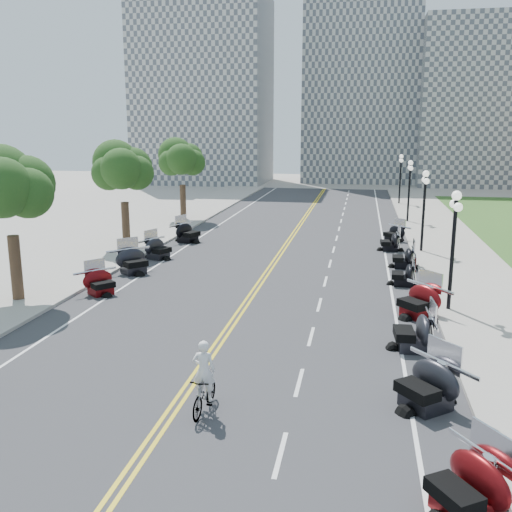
# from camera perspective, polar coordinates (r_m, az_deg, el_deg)

# --- Properties ---
(ground) EXTENTS (160.00, 160.00, 0.00)m
(ground) POSITION_cam_1_polar(r_m,az_deg,el_deg) (21.88, -2.92, -7.51)
(ground) COLOR gray
(road) EXTENTS (16.00, 90.00, 0.01)m
(road) POSITION_cam_1_polar(r_m,az_deg,el_deg) (31.28, 1.34, -1.35)
(road) COLOR #333335
(road) RESTS_ON ground
(centerline_yellow_a) EXTENTS (0.12, 90.00, 0.00)m
(centerline_yellow_a) POSITION_cam_1_polar(r_m,az_deg,el_deg) (31.29, 1.12, -1.33)
(centerline_yellow_a) COLOR yellow
(centerline_yellow_a) RESTS_ON road
(centerline_yellow_b) EXTENTS (0.12, 90.00, 0.00)m
(centerline_yellow_b) POSITION_cam_1_polar(r_m,az_deg,el_deg) (31.26, 1.56, -1.34)
(centerline_yellow_b) COLOR yellow
(centerline_yellow_b) RESTS_ON road
(edge_line_north) EXTENTS (0.12, 90.00, 0.00)m
(edge_line_north) POSITION_cam_1_polar(r_m,az_deg,el_deg) (30.94, 13.13, -1.82)
(edge_line_north) COLOR white
(edge_line_north) RESTS_ON road
(edge_line_south) EXTENTS (0.12, 90.00, 0.00)m
(edge_line_south) POSITION_cam_1_polar(r_m,az_deg,el_deg) (32.88, -9.74, -0.83)
(edge_line_south) COLOR white
(edge_line_south) RESTS_ON road
(lane_dash_4) EXTENTS (0.12, 2.00, 0.00)m
(lane_dash_4) POSITION_cam_1_polar(r_m,az_deg,el_deg) (14.21, 2.45, -19.19)
(lane_dash_4) COLOR white
(lane_dash_4) RESTS_ON road
(lane_dash_5) EXTENTS (0.12, 2.00, 0.00)m
(lane_dash_5) POSITION_cam_1_polar(r_m,az_deg,el_deg) (17.71, 4.34, -12.47)
(lane_dash_5) COLOR white
(lane_dash_5) RESTS_ON road
(lane_dash_6) EXTENTS (0.12, 2.00, 0.00)m
(lane_dash_6) POSITION_cam_1_polar(r_m,az_deg,el_deg) (21.39, 5.53, -8.00)
(lane_dash_6) COLOR white
(lane_dash_6) RESTS_ON road
(lane_dash_7) EXTENTS (0.12, 2.00, 0.00)m
(lane_dash_7) POSITION_cam_1_polar(r_m,az_deg,el_deg) (25.17, 6.35, -4.85)
(lane_dash_7) COLOR white
(lane_dash_7) RESTS_ON road
(lane_dash_8) EXTENTS (0.12, 2.00, 0.00)m
(lane_dash_8) POSITION_cam_1_polar(r_m,az_deg,el_deg) (29.01, 6.95, -2.53)
(lane_dash_8) COLOR white
(lane_dash_8) RESTS_ON road
(lane_dash_9) EXTENTS (0.12, 2.00, 0.00)m
(lane_dash_9) POSITION_cam_1_polar(r_m,az_deg,el_deg) (32.88, 7.41, -0.75)
(lane_dash_9) COLOR white
(lane_dash_9) RESTS_ON road
(lane_dash_10) EXTENTS (0.12, 2.00, 0.00)m
(lane_dash_10) POSITION_cam_1_polar(r_m,az_deg,el_deg) (36.79, 7.78, 0.65)
(lane_dash_10) COLOR white
(lane_dash_10) RESTS_ON road
(lane_dash_11) EXTENTS (0.12, 2.00, 0.00)m
(lane_dash_11) POSITION_cam_1_polar(r_m,az_deg,el_deg) (40.71, 8.07, 1.78)
(lane_dash_11) COLOR white
(lane_dash_11) RESTS_ON road
(lane_dash_12) EXTENTS (0.12, 2.00, 0.00)m
(lane_dash_12) POSITION_cam_1_polar(r_m,az_deg,el_deg) (44.64, 8.31, 2.71)
(lane_dash_12) COLOR white
(lane_dash_12) RESTS_ON road
(lane_dash_13) EXTENTS (0.12, 2.00, 0.00)m
(lane_dash_13) POSITION_cam_1_polar(r_m,az_deg,el_deg) (48.59, 8.51, 3.49)
(lane_dash_13) COLOR white
(lane_dash_13) RESTS_ON road
(lane_dash_14) EXTENTS (0.12, 2.00, 0.00)m
(lane_dash_14) POSITION_cam_1_polar(r_m,az_deg,el_deg) (52.54, 8.68, 4.16)
(lane_dash_14) COLOR white
(lane_dash_14) RESTS_ON road
(lane_dash_15) EXTENTS (0.12, 2.00, 0.00)m
(lane_dash_15) POSITION_cam_1_polar(r_m,az_deg,el_deg) (56.50, 8.83, 4.73)
(lane_dash_15) COLOR white
(lane_dash_15) RESTS_ON road
(lane_dash_16) EXTENTS (0.12, 2.00, 0.00)m
(lane_dash_16) POSITION_cam_1_polar(r_m,az_deg,el_deg) (60.47, 8.96, 5.22)
(lane_dash_16) COLOR white
(lane_dash_16) RESTS_ON road
(lane_dash_17) EXTENTS (0.12, 2.00, 0.00)m
(lane_dash_17) POSITION_cam_1_polar(r_m,az_deg,el_deg) (64.44, 9.07, 5.66)
(lane_dash_17) COLOR white
(lane_dash_17) RESTS_ON road
(lane_dash_18) EXTENTS (0.12, 2.00, 0.00)m
(lane_dash_18) POSITION_cam_1_polar(r_m,az_deg,el_deg) (68.41, 9.17, 6.04)
(lane_dash_18) COLOR white
(lane_dash_18) RESTS_ON road
(lane_dash_19) EXTENTS (0.12, 2.00, 0.00)m
(lane_dash_19) POSITION_cam_1_polar(r_m,az_deg,el_deg) (72.39, 9.26, 6.38)
(lane_dash_19) COLOR white
(lane_dash_19) RESTS_ON road
(sidewalk_north) EXTENTS (5.00, 90.00, 0.15)m
(sidewalk_north) POSITION_cam_1_polar(r_m,az_deg,el_deg) (31.39, 20.62, -1.98)
(sidewalk_north) COLOR #9E9991
(sidewalk_north) RESTS_ON ground
(sidewalk_south) EXTENTS (5.00, 90.00, 0.15)m
(sidewalk_south) POSITION_cam_1_polar(r_m,az_deg,el_deg) (34.49, -16.15, -0.42)
(sidewalk_south) COLOR #9E9991
(sidewalk_south) RESTS_ON ground
(distant_block_a) EXTENTS (18.00, 14.00, 26.00)m
(distant_block_a) POSITION_cam_1_polar(r_m,az_deg,el_deg) (85.29, -5.20, 16.13)
(distant_block_a) COLOR gray
(distant_block_a) RESTS_ON ground
(distant_block_b) EXTENTS (16.00, 12.00, 30.00)m
(distant_block_b) POSITION_cam_1_polar(r_m,az_deg,el_deg) (88.31, 10.45, 17.15)
(distant_block_b) COLOR gray
(distant_block_b) RESTS_ON ground
(distant_block_c) EXTENTS (20.00, 14.00, 22.00)m
(distant_block_c) POSITION_cam_1_polar(r_m,az_deg,el_deg) (86.77, 22.65, 13.86)
(distant_block_c) COLOR gray
(distant_block_c) RESTS_ON ground
(street_lamp_2) EXTENTS (0.50, 1.20, 4.90)m
(street_lamp_2) POSITION_cam_1_polar(r_m,az_deg,el_deg) (24.76, 19.06, 0.43)
(street_lamp_2) COLOR black
(street_lamp_2) RESTS_ON sidewalk_north
(street_lamp_3) EXTENTS (0.50, 1.20, 4.90)m
(street_lamp_3) POSITION_cam_1_polar(r_m,az_deg,el_deg) (36.51, 16.41, 4.29)
(street_lamp_3) COLOR black
(street_lamp_3) RESTS_ON sidewalk_north
(street_lamp_4) EXTENTS (0.50, 1.20, 4.90)m
(street_lamp_4) POSITION_cam_1_polar(r_m,az_deg,el_deg) (48.38, 15.05, 6.26)
(street_lamp_4) COLOR black
(street_lamp_4) RESTS_ON sidewalk_north
(street_lamp_5) EXTENTS (0.50, 1.20, 4.90)m
(street_lamp_5) POSITION_cam_1_polar(r_m,az_deg,el_deg) (60.30, 14.22, 7.45)
(street_lamp_5) COLOR black
(street_lamp_5) RESTS_ON sidewalk_north
(tree_2) EXTENTS (4.80, 4.80, 9.20)m
(tree_2) POSITION_cam_1_polar(r_m,az_deg,el_deg) (26.67, -23.46, 5.59)
(tree_2) COLOR #235619
(tree_2) RESTS_ON sidewalk_south
(tree_3) EXTENTS (4.80, 4.80, 9.20)m
(tree_3) POSITION_cam_1_polar(r_m,az_deg,el_deg) (37.19, -13.13, 7.95)
(tree_3) COLOR #235619
(tree_3) RESTS_ON sidewalk_south
(tree_4) EXTENTS (4.80, 4.80, 9.20)m
(tree_4) POSITION_cam_1_polar(r_m,az_deg,el_deg) (48.40, -7.41, 9.14)
(tree_4) COLOR #235619
(tree_4) RESTS_ON sidewalk_south
(motorcycle_n_3) EXTENTS (2.78, 2.78, 1.41)m
(motorcycle_n_3) POSITION_cam_1_polar(r_m,az_deg,el_deg) (12.71, 20.38, -20.54)
(motorcycle_n_3) COLOR #590A0C
(motorcycle_n_3) RESTS_ON road
(motorcycle_n_4) EXTENTS (3.00, 3.00, 1.49)m
(motorcycle_n_4) POSITION_cam_1_polar(r_m,az_deg,el_deg) (16.56, 16.70, -12.05)
(motorcycle_n_4) COLOR black
(motorcycle_n_4) RESTS_ON road
(motorcycle_n_5) EXTENTS (2.19, 2.19, 1.45)m
(motorcycle_n_5) POSITION_cam_1_polar(r_m,az_deg,el_deg) (20.57, 15.52, -7.15)
(motorcycle_n_5) COLOR black
(motorcycle_n_5) RESTS_ON road
(motorcycle_n_6) EXTENTS (3.03, 3.03, 1.50)m
(motorcycle_n_6) POSITION_cam_1_polar(r_m,az_deg,el_deg) (24.13, 15.98, -4.20)
(motorcycle_n_6) COLOR #590A0C
(motorcycle_n_6) RESTS_ON road
(motorcycle_n_7) EXTENTS (1.86, 1.86, 1.25)m
(motorcycle_n_7) POSITION_cam_1_polar(r_m,az_deg,el_deg) (28.86, 14.56, -1.67)
(motorcycle_n_7) COLOR black
(motorcycle_n_7) RESTS_ON road
(motorcycle_n_8) EXTENTS (1.88, 1.88, 1.29)m
(motorcycle_n_8) POSITION_cam_1_polar(r_m,az_deg,el_deg) (32.54, 14.53, -0.05)
(motorcycle_n_8) COLOR black
(motorcycle_n_8) RESTS_ON road
(motorcycle_n_9) EXTENTS (1.94, 1.94, 1.28)m
(motorcycle_n_9) POSITION_cam_1_polar(r_m,az_deg,el_deg) (36.97, 13.26, 1.48)
(motorcycle_n_9) COLOR black
(motorcycle_n_9) RESTS_ON road
(motorcycle_n_10) EXTENTS (2.55, 2.55, 1.26)m
(motorcycle_n_10) POSITION_cam_1_polar(r_m,az_deg,el_deg) (40.15, 13.65, 2.30)
(motorcycle_n_10) COLOR black
(motorcycle_n_10) RESTS_ON road
(motorcycle_s_6) EXTENTS (2.58, 2.58, 1.29)m
(motorcycle_s_6) POSITION_cam_1_polar(r_m,az_deg,el_deg) (27.36, -15.31, -2.44)
(motorcycle_s_6) COLOR #590A0C
(motorcycle_s_6) RESTS_ON road
(motorcycle_s_7) EXTENTS (3.02, 3.02, 1.50)m
(motorcycle_s_7) POSITION_cam_1_polar(r_m,az_deg,el_deg) (30.94, -12.20, -0.37)
(motorcycle_s_7) COLOR black
(motorcycle_s_7) RESTS_ON road
(motorcycle_s_8) EXTENTS (2.58, 2.58, 1.38)m
(motorcycle_s_8) POSITION_cam_1_polar(r_m,az_deg,el_deg) (34.21, -9.77, 0.85)
(motorcycle_s_8) COLOR black
(motorcycle_s_8) RESTS_ON road
(motorcycle_s_9) EXTENTS (2.73, 2.73, 1.47)m
(motorcycle_s_9) POSITION_cam_1_polar(r_m,az_deg,el_deg) (39.04, -6.84, 2.44)
(motorcycle_s_9) COLOR black
(motorcycle_s_9) RESTS_ON road
(bicycle) EXTENTS (0.63, 1.82, 1.08)m
(bicycle) POSITION_cam_1_polar(r_m,az_deg,el_deg) (15.84, -5.18, -13.53)
(bicycle) COLOR #A51414
(bicycle) RESTS_ON road
(cyclist_rider) EXTENTS (0.62, 0.41, 1.70)m
(cyclist_rider) POSITION_cam_1_polar(r_m,az_deg,el_deg) (15.28, -5.29, -8.85)
(cyclist_rider) COLOR silver
(cyclist_rider) RESTS_ON bicycle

